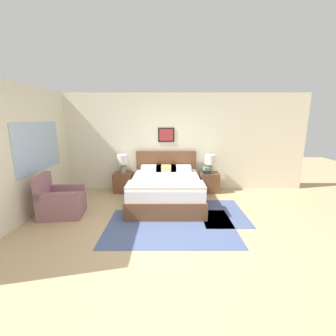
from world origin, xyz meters
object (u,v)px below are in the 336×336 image
(table_lamp_near_window, at_px, (123,161))
(table_lamp_by_door, at_px, (210,161))
(armchair, at_px, (60,202))
(nightstand_near_window, at_px, (123,182))
(bed, at_px, (166,189))
(nightstand_by_door, at_px, (210,182))

(table_lamp_near_window, distance_m, table_lamp_by_door, 2.31)
(armchair, xyz_separation_m, nightstand_near_window, (0.97, 1.53, -0.03))
(bed, distance_m, nightstand_by_door, 1.40)
(bed, height_order, armchair, bed)
(armchair, height_order, nightstand_near_window, armchair)
(armchair, xyz_separation_m, table_lamp_near_window, (0.99, 1.55, 0.55))
(armchair, distance_m, table_lamp_by_door, 3.68)
(nightstand_by_door, relative_size, table_lamp_near_window, 1.09)
(armchair, relative_size, table_lamp_by_door, 1.80)
(armchair, height_order, table_lamp_by_door, table_lamp_by_door)
(table_lamp_by_door, bearing_deg, nightstand_by_door, -85.06)
(nightstand_by_door, height_order, table_lamp_by_door, table_lamp_by_door)
(bed, xyz_separation_m, table_lamp_near_window, (-1.15, 0.80, 0.52))
(armchair, distance_m, nightstand_near_window, 1.81)
(nightstand_by_door, height_order, table_lamp_near_window, table_lamp_near_window)
(nightstand_near_window, height_order, nightstand_by_door, same)
(nightstand_near_window, xyz_separation_m, table_lamp_near_window, (0.01, 0.01, 0.58))
(nightstand_near_window, relative_size, table_lamp_near_window, 1.09)
(armchair, relative_size, nightstand_near_window, 1.66)
(armchair, distance_m, nightstand_by_door, 3.64)
(armchair, bearing_deg, nightstand_near_window, 140.25)
(nightstand_by_door, bearing_deg, table_lamp_by_door, 94.94)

